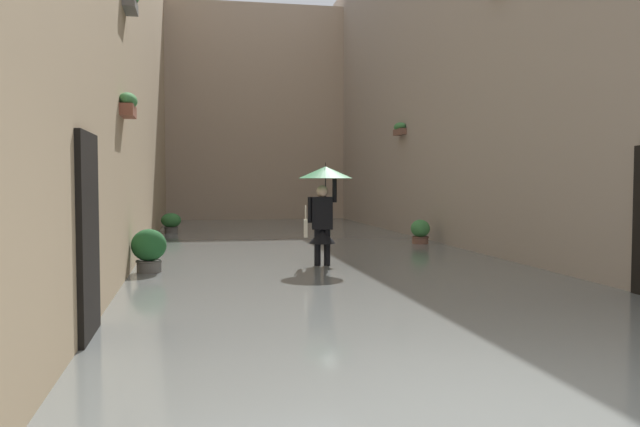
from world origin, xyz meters
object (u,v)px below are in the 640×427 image
person_wading (324,196)px  potted_plant_far_left (420,233)px  potted_plant_far_right (149,251)px  potted_plant_mid_right (171,223)px

person_wading → potted_plant_far_left: 5.02m
potted_plant_far_left → potted_plant_far_right: bearing=32.3°
person_wading → potted_plant_far_right: size_ratio=2.34×
person_wading → potted_plant_far_left: size_ratio=2.81×
potted_plant_far_left → potted_plant_mid_right: bearing=-35.7°
potted_plant_mid_right → potted_plant_far_right: 8.52m
potted_plant_far_left → potted_plant_far_right: potted_plant_far_right is taller
potted_plant_mid_right → potted_plant_far_left: (-6.27, 4.50, -0.04)m
potted_plant_mid_right → potted_plant_far_right: (0.10, 8.52, 0.07)m
person_wading → potted_plant_mid_right: person_wading is taller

